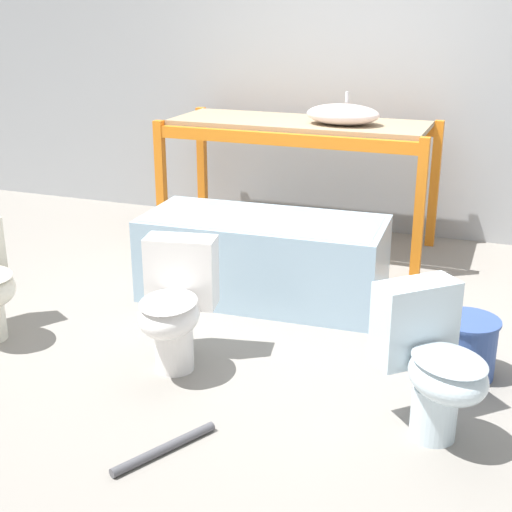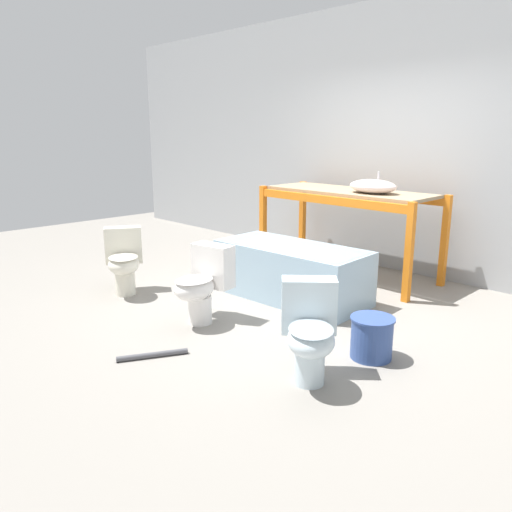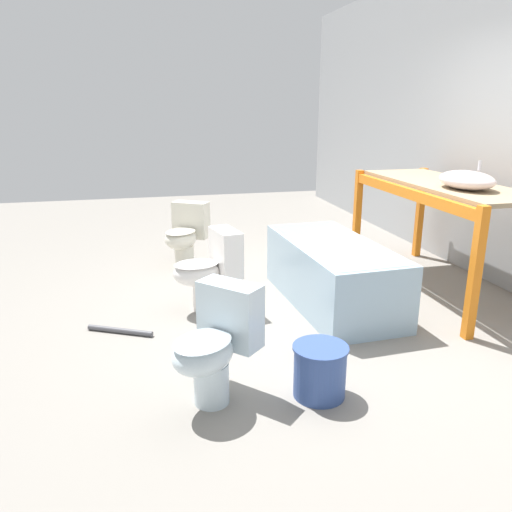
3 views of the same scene
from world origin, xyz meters
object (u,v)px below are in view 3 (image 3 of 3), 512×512
sink_basin (467,180)px  toilet_extra (209,268)px  toilet_near (215,342)px  bathtub_main (333,269)px  toilet_far (185,234)px  bucket_white (320,370)px

sink_basin → toilet_extra: sink_basin is taller
sink_basin → toilet_extra: bearing=-99.4°
toilet_extra → toilet_near: bearing=-18.0°
bathtub_main → toilet_near: 1.78m
toilet_far → bucket_white: size_ratio=2.05×
bathtub_main → toilet_near: bearing=-47.2°
sink_basin → toilet_far: 2.82m
sink_basin → bucket_white: size_ratio=1.65×
bathtub_main → toilet_near: (1.27, -1.24, 0.05)m
sink_basin → toilet_near: sink_basin is taller
sink_basin → toilet_extra: (-0.35, -2.13, -0.73)m
bathtub_main → toilet_extra: bearing=-98.7°
bathtub_main → toilet_extra: size_ratio=2.35×
bucket_white → toilet_far: bearing=-169.0°
bathtub_main → toilet_far: (-1.34, -1.16, 0.05)m
toilet_near → toilet_far: 2.61m
toilet_near → bucket_white: size_ratio=2.05×
toilet_far → bathtub_main: bearing=-17.8°
sink_basin → toilet_extra: size_ratio=0.80×
toilet_extra → bucket_white: bearing=5.7°
bathtub_main → toilet_near: size_ratio=2.35×
sink_basin → toilet_near: size_ratio=0.80×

